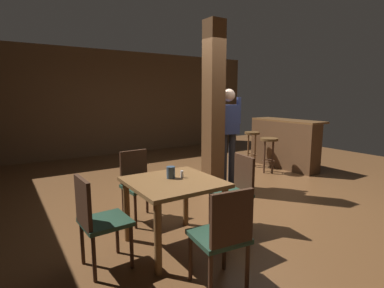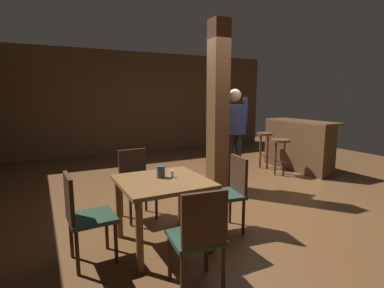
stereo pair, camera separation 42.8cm
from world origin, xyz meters
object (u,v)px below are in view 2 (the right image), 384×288
standing_person (234,131)px  salt_shaker (172,174)px  chair_east (230,190)px  bar_stool_mid (264,142)px  dining_table (163,191)px  napkin_cup (161,172)px  bar_counter (297,145)px  bar_stool_near (280,148)px  chair_west (83,214)px  chair_south (199,235)px  chair_north (136,180)px

standing_person → salt_shaker: bearing=-143.0°
chair_east → standing_person: size_ratio=0.52×
chair_east → bar_stool_mid: (2.48, 2.28, 0.08)m
dining_table → napkin_cup: napkin_cup is taller
bar_counter → chair_east: bearing=-148.9°
dining_table → napkin_cup: (0.02, 0.09, 0.19)m
bar_counter → bar_stool_near: 0.64m
dining_table → bar_stool_near: bearing=27.0°
salt_shaker → bar_stool_near: salt_shaker is taller
dining_table → standing_person: size_ratio=0.53×
dining_table → chair_west: size_ratio=1.02×
napkin_cup → salt_shaker: napkin_cup is taller
chair_east → bar_stool_near: 2.90m
dining_table → napkin_cup: bearing=80.0°
napkin_cup → bar_stool_mid: bearing=33.2°
dining_table → bar_stool_mid: 4.00m
dining_table → bar_stool_mid: bar_stool_mid is taller
chair_south → salt_shaker: size_ratio=11.81×
dining_table → napkin_cup: 0.21m
napkin_cup → bar_stool_mid: size_ratio=0.16×
bar_stool_near → chair_north: bearing=-167.0°
chair_north → bar_counter: bar_counter is taller
chair_west → standing_person: size_ratio=0.52×
dining_table → bar_stool_near: same height
chair_south → bar_stool_mid: size_ratio=1.13×
salt_shaker → bar_stool_near: bearing=27.3°
bar_stool_mid → chair_south: bearing=-137.0°
chair_north → bar_counter: (3.87, 0.89, 0.04)m
napkin_cup → salt_shaker: bearing=-21.8°
chair_north → bar_stool_mid: 3.61m
salt_shaker → chair_south: bearing=-100.4°
chair_west → chair_south: (0.77, -0.88, 0.00)m
chair_west → napkin_cup: chair_west is taller
chair_north → salt_shaker: chair_north is taller
salt_shaker → standing_person: 2.17m
napkin_cup → bar_stool_near: napkin_cup is taller
chair_north → bar_stool_mid: size_ratio=1.13×
chair_south → standing_person: size_ratio=0.52×
chair_south → chair_east: 1.23m
chair_north → napkin_cup: 0.85m
dining_table → bar_counter: size_ratio=0.55×
napkin_cup → salt_shaker: size_ratio=1.70×
dining_table → bar_stool_mid: bearing=34.1°
standing_person → chair_north: bearing=-166.3°
chair_south → napkin_cup: (0.06, 0.98, 0.29)m
chair_south → salt_shaker: chair_south is taller
chair_north → chair_west: same height
chair_north → chair_south: size_ratio=1.00×
dining_table → chair_west: bearing=-179.4°
chair_north → bar_stool_near: (3.24, 0.75, 0.05)m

